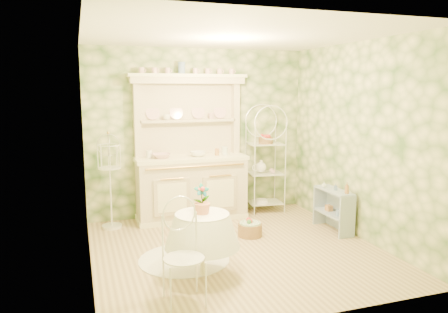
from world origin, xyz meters
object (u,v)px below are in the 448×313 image
object	(u,v)px
kitchen_dresser	(191,148)
cafe_chair	(184,263)
side_shelf	(333,211)
birdcage_stand	(110,179)
floor_basket	(250,228)
round_table	(202,242)
bakers_rack	(265,156)

from	to	relation	value
kitchen_dresser	cafe_chair	xyz separation A→B (m)	(-0.77, -2.67, -0.74)
side_shelf	cafe_chair	size ratio (longest dim) A/B	0.84
birdcage_stand	floor_basket	bearing A→B (deg)	-29.14
kitchen_dresser	floor_basket	distance (m)	1.59
side_shelf	floor_basket	distance (m)	1.27
cafe_chair	kitchen_dresser	bearing A→B (deg)	63.45
round_table	cafe_chair	xyz separation A→B (m)	(-0.34, -0.54, 0.01)
birdcage_stand	cafe_chair	bearing A→B (deg)	-79.42
bakers_rack	birdcage_stand	xyz separation A→B (m)	(-2.55, -0.10, -0.20)
side_shelf	birdcage_stand	xyz separation A→B (m)	(-3.07, 1.17, 0.45)
round_table	floor_basket	size ratio (longest dim) A/B	2.04
birdcage_stand	floor_basket	xyz separation A→B (m)	(1.82, -1.02, -0.62)
floor_basket	kitchen_dresser	bearing A→B (deg)	117.77
bakers_rack	side_shelf	distance (m)	1.53
kitchen_dresser	side_shelf	bearing A→B (deg)	-34.29
kitchen_dresser	round_table	size ratio (longest dim) A/B	2.93
birdcage_stand	floor_basket	distance (m)	2.18
side_shelf	bakers_rack	bearing A→B (deg)	111.06
bakers_rack	cafe_chair	distance (m)	3.45
kitchen_dresser	side_shelf	xyz separation A→B (m)	(1.82, -1.24, -0.85)
side_shelf	floor_basket	xyz separation A→B (m)	(-1.25, 0.16, -0.17)
side_shelf	floor_basket	bearing A→B (deg)	171.56
cafe_chair	round_table	bearing A→B (deg)	47.36
birdcage_stand	side_shelf	bearing A→B (deg)	-20.95
side_shelf	round_table	bearing A→B (deg)	-159.40
bakers_rack	floor_basket	distance (m)	1.57
cafe_chair	floor_basket	distance (m)	2.10
round_table	floor_basket	xyz separation A→B (m)	(1.00, 1.06, -0.27)
kitchen_dresser	bakers_rack	world-z (taller)	kitchen_dresser
cafe_chair	birdcage_stand	size ratio (longest dim) A/B	0.54
cafe_chair	floor_basket	bearing A→B (deg)	39.50
side_shelf	round_table	distance (m)	2.42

